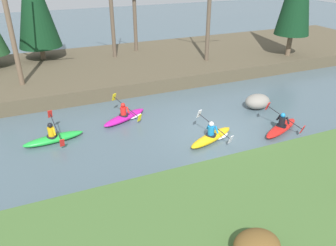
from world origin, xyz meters
TOP-DOWN VIEW (x-y plane):
  - ground_plane at (0.00, 0.00)m, footprint 90.00×90.00m
  - riverbank_near at (0.00, -6.28)m, footprint 44.00×6.82m
  - riverbank_far at (0.00, 10.98)m, footprint 44.00×10.09m
  - conifer_tree_left at (-6.70, 13.69)m, footprint 3.00×3.00m
  - bare_tree_upstream at (-8.23, 8.55)m, footprint 3.67×3.63m
  - bare_tree_mid_upstream at (-1.62, 12.26)m, footprint 3.79×3.75m
  - bare_tree_mid_downstream at (0.43, 13.38)m, footprint 3.24×3.20m
  - bare_tree_downstream at (4.34, 8.80)m, footprint 4.09×4.05m
  - shrub_clump_nearest at (-2.99, -7.24)m, footprint 1.25×1.04m
  - kayaker_lead at (3.23, -0.95)m, footprint 2.72×1.97m
  - kayaker_middle at (-0.29, -0.40)m, footprint 2.73×1.99m
  - kayaker_trailing at (-3.43, 3.22)m, footprint 2.69×1.94m
  - kayaker_far_back at (-7.15, 2.27)m, footprint 2.80×2.07m
  - boulder_midstream at (3.78, 1.76)m, footprint 1.44×1.13m

SIDE VIEW (x-z plane):
  - ground_plane at x=0.00m, z-range 0.00..0.00m
  - kayaker_middle at x=-0.29m, z-range -0.40..0.80m
  - kayaker_trailing at x=-3.43m, z-range -0.40..0.80m
  - kayaker_lead at x=3.23m, z-range -0.38..0.82m
  - kayaker_far_back at x=-7.15m, z-range -0.38..0.82m
  - riverbank_near at x=0.00m, z-range 0.00..0.81m
  - boulder_midstream at x=3.78m, z-range 0.00..0.82m
  - riverbank_far at x=0.00m, z-range 0.00..0.85m
  - shrub_clump_nearest at x=-2.99m, z-range 0.81..1.49m
  - bare_tree_mid_downstream at x=0.43m, z-range 0.69..6.53m
  - bare_tree_upstream at x=-8.23m, z-range 0.66..7.34m
  - bare_tree_mid_upstream at x=-1.62m, z-range 0.65..7.56m
  - bare_tree_downstream at x=4.34m, z-range 0.63..8.11m
  - conifer_tree_left at x=-6.70m, z-range 1.30..8.64m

